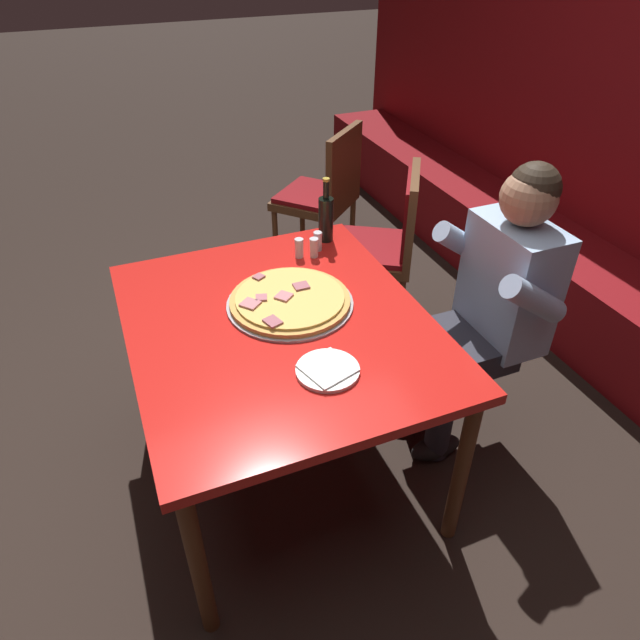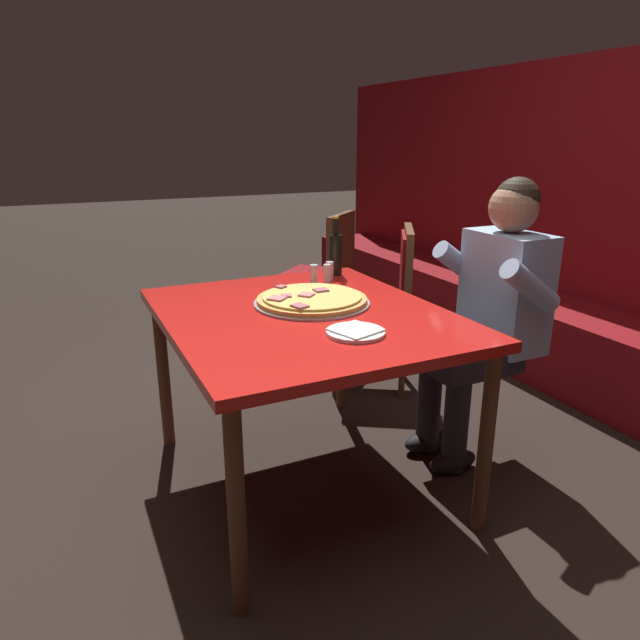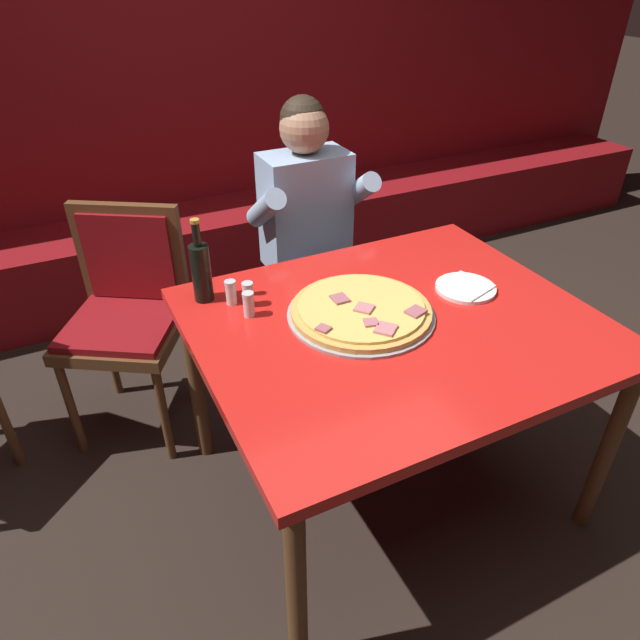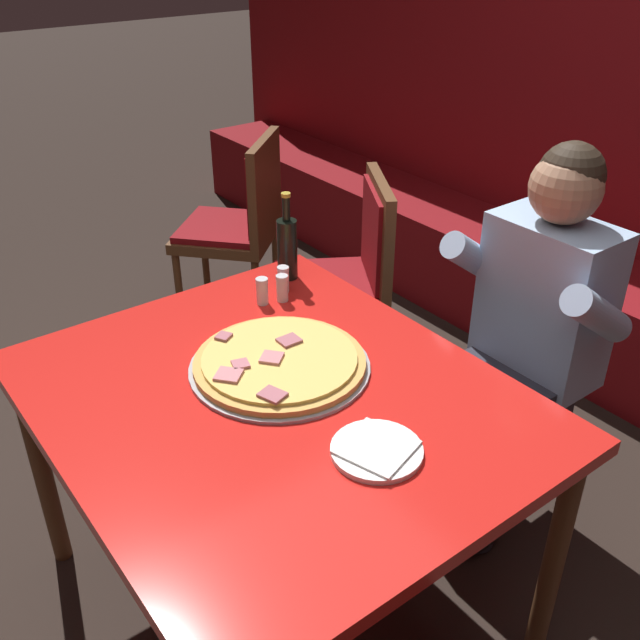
{
  "view_description": "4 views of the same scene",
  "coord_description": "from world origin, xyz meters",
  "px_view_note": "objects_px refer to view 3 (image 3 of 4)",
  "views": [
    {
      "loc": [
        1.61,
        -0.49,
        2.0
      ],
      "look_at": [
        0.05,
        0.14,
        0.77
      ],
      "focal_mm": 32.0,
      "sensor_mm": 36.0,
      "label": 1
    },
    {
      "loc": [
        1.98,
        -0.86,
        1.44
      ],
      "look_at": [
        0.11,
        0.02,
        0.77
      ],
      "focal_mm": 32.0,
      "sensor_mm": 36.0,
      "label": 2
    },
    {
      "loc": [
        -0.89,
        -1.26,
        1.78
      ],
      "look_at": [
        -0.19,
        0.16,
        0.73
      ],
      "focal_mm": 32.0,
      "sensor_mm": 36.0,
      "label": 3
    },
    {
      "loc": [
        1.23,
        -0.79,
        1.84
      ],
      "look_at": [
        0.07,
        0.09,
        0.99
      ],
      "focal_mm": 40.0,
      "sensor_mm": 36.0,
      "label": 4
    }
  ],
  "objects_px": {
    "dining_chair_near_right": "(127,305)",
    "shaker_parmesan": "(249,305)",
    "main_dining_table": "(394,340)",
    "shaker_red_pepper_flakes": "(248,295)",
    "diner_seated_blue_shirt": "(314,233)",
    "beer_bottle": "(201,270)",
    "pizza": "(361,311)",
    "plate_white_paper": "(466,288)",
    "shaker_black_pepper": "(231,293)"
  },
  "relations": [
    {
      "from": "shaker_red_pepper_flakes",
      "to": "diner_seated_blue_shirt",
      "type": "xyz_separation_m",
      "value": [
        0.51,
        0.55,
        -0.11
      ]
    },
    {
      "from": "beer_bottle",
      "to": "shaker_black_pepper",
      "type": "relative_size",
      "value": 3.4
    },
    {
      "from": "main_dining_table",
      "to": "shaker_red_pepper_flakes",
      "type": "distance_m",
      "value": 0.5
    },
    {
      "from": "dining_chair_near_right",
      "to": "main_dining_table",
      "type": "bearing_deg",
      "value": -48.57
    },
    {
      "from": "main_dining_table",
      "to": "dining_chair_near_right",
      "type": "height_order",
      "value": "dining_chair_near_right"
    },
    {
      "from": "beer_bottle",
      "to": "shaker_parmesan",
      "type": "bearing_deg",
      "value": -58.61
    },
    {
      "from": "main_dining_table",
      "to": "shaker_parmesan",
      "type": "bearing_deg",
      "value": 150.3
    },
    {
      "from": "diner_seated_blue_shirt",
      "to": "main_dining_table",
      "type": "bearing_deg",
      "value": -97.61
    },
    {
      "from": "main_dining_table",
      "to": "diner_seated_blue_shirt",
      "type": "xyz_separation_m",
      "value": [
        0.11,
        0.85,
        0.01
      ]
    },
    {
      "from": "main_dining_table",
      "to": "shaker_red_pepper_flakes",
      "type": "bearing_deg",
      "value": 142.98
    },
    {
      "from": "plate_white_paper",
      "to": "dining_chair_near_right",
      "type": "xyz_separation_m",
      "value": [
        -1.06,
        0.77,
        -0.21
      ]
    },
    {
      "from": "shaker_red_pepper_flakes",
      "to": "shaker_parmesan",
      "type": "xyz_separation_m",
      "value": [
        -0.02,
        -0.06,
        0.0
      ]
    },
    {
      "from": "beer_bottle",
      "to": "shaker_parmesan",
      "type": "xyz_separation_m",
      "value": [
        0.1,
        -0.17,
        -0.07
      ]
    },
    {
      "from": "pizza",
      "to": "shaker_black_pepper",
      "type": "relative_size",
      "value": 5.6
    },
    {
      "from": "shaker_black_pepper",
      "to": "shaker_red_pepper_flakes",
      "type": "relative_size",
      "value": 1.0
    },
    {
      "from": "pizza",
      "to": "plate_white_paper",
      "type": "relative_size",
      "value": 2.29
    },
    {
      "from": "plate_white_paper",
      "to": "beer_bottle",
      "type": "relative_size",
      "value": 0.72
    },
    {
      "from": "beer_bottle",
      "to": "shaker_parmesan",
      "type": "relative_size",
      "value": 3.4
    },
    {
      "from": "shaker_red_pepper_flakes",
      "to": "diner_seated_blue_shirt",
      "type": "distance_m",
      "value": 0.76
    },
    {
      "from": "pizza",
      "to": "shaker_black_pepper",
      "type": "xyz_separation_m",
      "value": [
        -0.35,
        0.26,
        0.02
      ]
    },
    {
      "from": "pizza",
      "to": "shaker_red_pepper_flakes",
      "type": "height_order",
      "value": "shaker_red_pepper_flakes"
    },
    {
      "from": "shaker_red_pepper_flakes",
      "to": "beer_bottle",
      "type": "bearing_deg",
      "value": 139.11
    },
    {
      "from": "main_dining_table",
      "to": "shaker_parmesan",
      "type": "relative_size",
      "value": 14.73
    },
    {
      "from": "plate_white_paper",
      "to": "shaker_parmesan",
      "type": "xyz_separation_m",
      "value": [
        -0.74,
        0.18,
        0.03
      ]
    },
    {
      "from": "main_dining_table",
      "to": "beer_bottle",
      "type": "xyz_separation_m",
      "value": [
        -0.51,
        0.4,
        0.19
      ]
    },
    {
      "from": "plate_white_paper",
      "to": "main_dining_table",
      "type": "bearing_deg",
      "value": -169.91
    },
    {
      "from": "plate_white_paper",
      "to": "dining_chair_near_right",
      "type": "distance_m",
      "value": 1.33
    },
    {
      "from": "dining_chair_near_right",
      "to": "shaker_parmesan",
      "type": "bearing_deg",
      "value": -61.71
    },
    {
      "from": "shaker_black_pepper",
      "to": "diner_seated_blue_shirt",
      "type": "bearing_deg",
      "value": 43.02
    },
    {
      "from": "shaker_black_pepper",
      "to": "shaker_parmesan",
      "type": "bearing_deg",
      "value": -74.55
    },
    {
      "from": "shaker_red_pepper_flakes",
      "to": "diner_seated_blue_shirt",
      "type": "height_order",
      "value": "diner_seated_blue_shirt"
    },
    {
      "from": "plate_white_paper",
      "to": "shaker_red_pepper_flakes",
      "type": "relative_size",
      "value": 2.44
    },
    {
      "from": "pizza",
      "to": "diner_seated_blue_shirt",
      "type": "relative_size",
      "value": 0.38
    },
    {
      "from": "main_dining_table",
      "to": "pizza",
      "type": "distance_m",
      "value": 0.15
    },
    {
      "from": "main_dining_table",
      "to": "shaker_red_pepper_flakes",
      "type": "xyz_separation_m",
      "value": [
        -0.39,
        0.3,
        0.12
      ]
    },
    {
      "from": "plate_white_paper",
      "to": "shaker_black_pepper",
      "type": "bearing_deg",
      "value": 160.21
    },
    {
      "from": "main_dining_table",
      "to": "shaker_black_pepper",
      "type": "relative_size",
      "value": 14.73
    },
    {
      "from": "pizza",
      "to": "diner_seated_blue_shirt",
      "type": "bearing_deg",
      "value": 75.53
    },
    {
      "from": "pizza",
      "to": "beer_bottle",
      "type": "xyz_separation_m",
      "value": [
        -0.43,
        0.33,
        0.09
      ]
    },
    {
      "from": "beer_bottle",
      "to": "shaker_red_pepper_flakes",
      "type": "bearing_deg",
      "value": -40.89
    },
    {
      "from": "shaker_black_pepper",
      "to": "dining_chair_near_right",
      "type": "bearing_deg",
      "value": 120.5
    },
    {
      "from": "pizza",
      "to": "shaker_parmesan",
      "type": "height_order",
      "value": "shaker_parmesan"
    },
    {
      "from": "shaker_black_pepper",
      "to": "main_dining_table",
      "type": "bearing_deg",
      "value": -37.1
    },
    {
      "from": "main_dining_table",
      "to": "pizza",
      "type": "xyz_separation_m",
      "value": [
        -0.09,
        0.07,
        0.09
      ]
    },
    {
      "from": "pizza",
      "to": "shaker_parmesan",
      "type": "bearing_deg",
      "value": 153.78
    },
    {
      "from": "shaker_red_pepper_flakes",
      "to": "dining_chair_near_right",
      "type": "xyz_separation_m",
      "value": [
        -0.34,
        0.53,
        -0.24
      ]
    },
    {
      "from": "main_dining_table",
      "to": "dining_chair_near_right",
      "type": "distance_m",
      "value": 1.12
    },
    {
      "from": "shaker_parmesan",
      "to": "dining_chair_near_right",
      "type": "relative_size",
      "value": 0.09
    },
    {
      "from": "pizza",
      "to": "shaker_red_pepper_flakes",
      "type": "bearing_deg",
      "value": 144.14
    },
    {
      "from": "pizza",
      "to": "dining_chair_near_right",
      "type": "bearing_deg",
      "value": 130.54
    }
  ]
}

